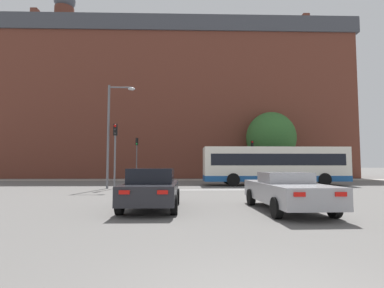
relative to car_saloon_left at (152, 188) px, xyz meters
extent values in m
cube|color=silver|center=(2.16, 8.42, -0.75)|extent=(9.58, 0.30, 0.01)
cube|color=#A09B91|center=(2.16, 21.89, -0.75)|extent=(70.64, 2.50, 0.01)
cube|color=brown|center=(-0.31, 30.57, 8.47)|extent=(46.52, 10.67, 18.44)
cube|color=#42444C|center=(-0.31, 30.57, 18.72)|extent=(47.45, 11.10, 2.07)
cube|color=brown|center=(-19.01, 28.50, 20.85)|extent=(0.90, 0.90, 2.18)
cube|color=brown|center=(-9.41, 30.80, 20.85)|extent=(0.90, 0.90, 2.18)
cube|color=brown|center=(-0.53, 32.66, 20.85)|extent=(0.90, 0.90, 2.18)
cube|color=brown|center=(9.11, 30.54, 20.85)|extent=(0.90, 0.90, 2.18)
cube|color=brown|center=(18.15, 28.95, 20.85)|extent=(0.90, 0.90, 2.18)
cylinder|color=#5B2D22|center=(-15.93, 30.57, 21.51)|extent=(2.65, 2.65, 3.51)
sphere|color=#42444C|center=(-15.93, 30.57, 24.37)|extent=(2.94, 2.94, 2.94)
cube|color=#232328|center=(0.00, 0.01, -0.12)|extent=(1.85, 4.25, 0.63)
cube|color=black|center=(0.00, -0.03, 0.46)|extent=(1.58, 1.92, 0.52)
cylinder|color=black|center=(-0.86, 1.33, -0.43)|extent=(0.22, 0.64, 0.64)
cylinder|color=black|center=(0.88, 1.32, -0.43)|extent=(0.22, 0.64, 0.64)
cylinder|color=black|center=(-0.88, -1.30, -0.43)|extent=(0.22, 0.64, 0.64)
cylinder|color=black|center=(0.86, -1.31, -0.43)|extent=(0.22, 0.64, 0.64)
cube|color=red|center=(-0.58, -2.13, 0.04)|extent=(0.32, 0.05, 0.12)
cube|color=red|center=(0.55, -2.13, 0.04)|extent=(0.32, 0.05, 0.12)
cube|color=#9E9EA3|center=(4.79, -0.55, -0.11)|extent=(1.99, 4.95, 0.65)
cube|color=#9E9EA3|center=(4.79, -0.43, 0.40)|extent=(1.63, 1.51, 0.37)
cylinder|color=black|center=(3.86, 0.94, -0.43)|extent=(0.24, 0.65, 0.64)
cylinder|color=black|center=(5.64, 0.99, -0.43)|extent=(0.24, 0.65, 0.64)
cylinder|color=black|center=(3.95, -2.09, -0.43)|extent=(0.24, 0.65, 0.64)
cylinder|color=black|center=(5.72, -2.04, -0.43)|extent=(0.24, 0.65, 0.64)
cube|color=red|center=(4.29, -3.03, 0.05)|extent=(0.32, 0.06, 0.12)
cube|color=red|center=(5.44, -3.00, 0.05)|extent=(0.32, 0.06, 0.12)
cube|color=silver|center=(8.45, 12.94, 0.94)|extent=(11.35, 2.56, 2.69)
cube|color=#194C8E|center=(8.45, 12.94, -0.18)|extent=(11.37, 2.58, 0.44)
cube|color=black|center=(8.45, 12.94, 1.28)|extent=(10.44, 2.59, 0.90)
cylinder|color=black|center=(11.97, 14.17, -0.25)|extent=(1.00, 0.28, 1.00)
cylinder|color=black|center=(11.97, 11.71, -0.25)|extent=(1.00, 0.28, 1.00)
cylinder|color=black|center=(4.93, 14.17, -0.25)|extent=(1.00, 0.28, 1.00)
cylinder|color=black|center=(4.93, 11.71, -0.25)|extent=(1.00, 0.28, 1.00)
cylinder|color=slate|center=(8.65, 21.43, 0.99)|extent=(0.12, 0.12, 3.49)
cube|color=black|center=(8.65, 21.43, 3.13)|extent=(0.26, 0.20, 0.80)
sphere|color=red|center=(8.65, 21.30, 3.39)|extent=(0.17, 0.17, 0.17)
sphere|color=black|center=(8.65, 21.30, 3.13)|extent=(0.17, 0.17, 0.17)
sphere|color=black|center=(8.65, 21.30, 2.88)|extent=(0.17, 0.17, 0.17)
cylinder|color=slate|center=(-3.92, 21.31, 1.13)|extent=(0.12, 0.12, 3.76)
cube|color=black|center=(-3.92, 21.31, 3.41)|extent=(0.26, 0.20, 0.80)
sphere|color=black|center=(-3.92, 21.18, 3.66)|extent=(0.17, 0.17, 0.17)
sphere|color=black|center=(-3.92, 21.18, 3.41)|extent=(0.17, 0.17, 0.17)
sphere|color=#1ED14C|center=(-3.92, 21.18, 3.15)|extent=(0.17, 0.17, 0.17)
cylinder|color=slate|center=(-3.56, 9.58, 1.07)|extent=(0.12, 0.12, 3.65)
cube|color=black|center=(-3.56, 9.58, 3.29)|extent=(0.26, 0.20, 0.80)
sphere|color=red|center=(-3.56, 9.45, 3.55)|extent=(0.17, 0.17, 0.17)
sphere|color=black|center=(-3.56, 9.45, 3.29)|extent=(0.17, 0.17, 0.17)
sphere|color=black|center=(-3.56, 9.45, 3.04)|extent=(0.17, 0.17, 0.17)
cylinder|color=slate|center=(-4.09, 9.77, 2.86)|extent=(0.16, 0.16, 7.22)
cylinder|color=slate|center=(-3.31, 9.77, 6.32)|extent=(1.57, 0.10, 0.10)
ellipsoid|color=#B2B2B7|center=(-2.53, 9.77, 6.22)|extent=(0.50, 0.36, 0.22)
cylinder|color=#333851|center=(11.16, 20.99, -0.37)|extent=(0.13, 0.13, 0.77)
cylinder|color=#333851|center=(11.11, 21.15, -0.37)|extent=(0.13, 0.13, 0.77)
cube|color=#336B38|center=(11.14, 21.07, 0.32)|extent=(0.33, 0.45, 0.61)
sphere|color=tan|center=(11.14, 21.07, 0.74)|extent=(0.23, 0.23, 0.23)
cylinder|color=#333851|center=(9.89, 21.14, -0.35)|extent=(0.13, 0.13, 0.81)
cylinder|color=#333851|center=(10.02, 21.03, -0.35)|extent=(0.13, 0.13, 0.81)
cube|color=olive|center=(9.95, 21.09, 0.38)|extent=(0.45, 0.43, 0.64)
sphere|color=tan|center=(9.95, 21.09, 0.82)|extent=(0.24, 0.24, 0.24)
cylinder|color=#4C3823|center=(11.37, 23.57, 0.44)|extent=(0.36, 0.36, 2.38)
ellipsoid|color=#33662D|center=(11.37, 23.57, 4.07)|extent=(5.74, 5.74, 6.03)
camera|label=1|loc=(1.18, -11.06, 0.83)|focal=28.00mm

